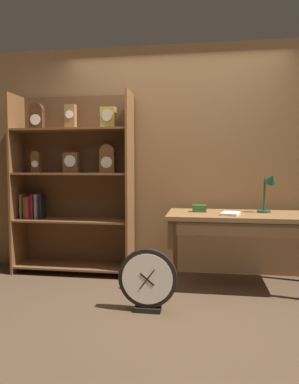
% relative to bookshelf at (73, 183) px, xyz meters
% --- Properties ---
extents(ground_plane, '(10.00, 10.00, 0.00)m').
position_rel_bookshelf_xyz_m(ground_plane, '(1.16, -1.12, -1.04)').
color(ground_plane, '#4C3826').
extents(back_wood_panel, '(4.80, 0.05, 2.60)m').
position_rel_bookshelf_xyz_m(back_wood_panel, '(1.16, 0.21, 0.26)').
color(back_wood_panel, brown).
rests_on(back_wood_panel, ground).
extents(bookshelf, '(1.36, 0.39, 2.05)m').
position_rel_bookshelf_xyz_m(bookshelf, '(0.00, 0.00, 0.00)').
color(bookshelf, brown).
rests_on(bookshelf, ground).
extents(workbench, '(1.47, 0.68, 0.76)m').
position_rel_bookshelf_xyz_m(workbench, '(1.87, -0.29, -0.36)').
color(workbench, brown).
rests_on(workbench, ground).
extents(desk_lamp, '(0.20, 0.20, 0.42)m').
position_rel_bookshelf_xyz_m(desk_lamp, '(2.15, -0.17, -0.03)').
color(desk_lamp, '#1E472D').
rests_on(desk_lamp, workbench).
extents(toolbox_small, '(0.14, 0.10, 0.07)m').
position_rel_bookshelf_xyz_m(toolbox_small, '(1.45, -0.20, -0.25)').
color(toolbox_small, '#2D5123').
rests_on(toolbox_small, workbench).
extents(open_repair_manual, '(0.21, 0.25, 0.02)m').
position_rel_bookshelf_xyz_m(open_repair_manual, '(1.75, -0.38, -0.27)').
color(open_repair_manual, silver).
rests_on(open_repair_manual, workbench).
extents(round_clock_large, '(0.50, 0.11, 0.54)m').
position_rel_bookshelf_xyz_m(round_clock_large, '(1.03, -1.00, -0.77)').
color(round_clock_large, black).
rests_on(round_clock_large, ground).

